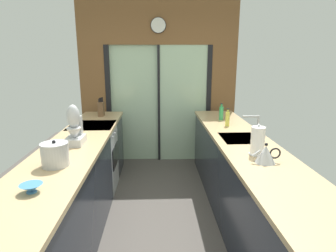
{
  "coord_description": "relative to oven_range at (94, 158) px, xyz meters",
  "views": [
    {
      "loc": [
        -0.04,
        -2.5,
        1.81
      ],
      "look_at": [
        0.09,
        0.61,
        1.05
      ],
      "focal_mm": 30.53,
      "sensor_mm": 36.0,
      "label": 1
    }
  ],
  "objects": [
    {
      "name": "soap_bottle_far",
      "position": [
        1.8,
        0.25,
        0.57
      ],
      "size": [
        0.06,
        0.06,
        0.24
      ],
      "color": "#339E56",
      "rests_on": "right_counter_run"
    },
    {
      "name": "stock_pot",
      "position": [
        0.02,
        -1.47,
        0.56
      ],
      "size": [
        0.23,
        0.23,
        0.22
      ],
      "color": "#B7BABC",
      "rests_on": "left_counter_run"
    },
    {
      "name": "ground_plane",
      "position": [
        0.91,
        -0.65,
        -0.47
      ],
      "size": [
        5.04,
        7.6,
        0.02
      ],
      "primitive_type": "cube",
      "color": "#4C4742"
    },
    {
      "name": "stand_mixer",
      "position": [
        0.02,
        -0.86,
        0.63
      ],
      "size": [
        0.17,
        0.27,
        0.42
      ],
      "color": "#B7BABC",
      "rests_on": "left_counter_run"
    },
    {
      "name": "kettle",
      "position": [
        1.8,
        -1.47,
        0.54
      ],
      "size": [
        0.25,
        0.18,
        0.18
      ],
      "color": "#B7BABC",
      "rests_on": "right_counter_run"
    },
    {
      "name": "paper_towel_roll",
      "position": [
        1.8,
        -1.26,
        0.6
      ],
      "size": [
        0.15,
        0.15,
        0.3
      ],
      "color": "#B7BABC",
      "rests_on": "right_counter_run"
    },
    {
      "name": "oven_range",
      "position": [
        0.0,
        0.0,
        0.0
      ],
      "size": [
        0.6,
        0.6,
        0.92
      ],
      "color": "#B7BABC",
      "rests_on": "ground_plane"
    },
    {
      "name": "knife_block",
      "position": [
        0.02,
        0.59,
        0.58
      ],
      "size": [
        0.08,
        0.14,
        0.29
      ],
      "color": "brown",
      "rests_on": "left_counter_run"
    },
    {
      "name": "right_counter_run",
      "position": [
        1.82,
        -0.95,
        0.01
      ],
      "size": [
        0.62,
        3.8,
        0.92
      ],
      "color": "#1E232D",
      "rests_on": "ground_plane"
    },
    {
      "name": "left_counter_run",
      "position": [
        -0.0,
        -1.12,
        0.01
      ],
      "size": [
        0.62,
        3.8,
        0.92
      ],
      "color": "#1E232D",
      "rests_on": "ground_plane"
    },
    {
      "name": "back_wall_unit",
      "position": [
        0.91,
        1.15,
        1.07
      ],
      "size": [
        2.64,
        0.12,
        2.7
      ],
      "color": "brown",
      "rests_on": "ground_plane"
    },
    {
      "name": "mixing_bowl",
      "position": [
        0.02,
        -1.95,
        0.5
      ],
      "size": [
        0.15,
        0.15,
        0.06
      ],
      "color": "teal",
      "rests_on": "left_counter_run"
    },
    {
      "name": "soap_bottle_near",
      "position": [
        1.8,
        -0.12,
        0.56
      ],
      "size": [
        0.06,
        0.06,
        0.23
      ],
      "color": "#D1CC4C",
      "rests_on": "right_counter_run"
    },
    {
      "name": "sink_faucet",
      "position": [
        1.97,
        -0.7,
        0.64
      ],
      "size": [
        0.19,
        0.02,
        0.26
      ],
      "color": "#B7BABC",
      "rests_on": "right_counter_run"
    }
  ]
}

